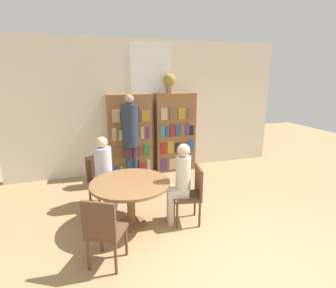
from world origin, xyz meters
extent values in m
plane|color=#9E7A51|center=(0.00, 0.00, 0.00)|extent=(16.00, 16.00, 0.00)
cube|color=beige|center=(0.00, 3.67, 1.50)|extent=(6.40, 0.06, 3.00)
cube|color=white|center=(0.00, 3.64, 2.35)|extent=(0.90, 0.01, 1.10)
cube|color=brown|center=(-0.53, 3.48, 0.92)|extent=(0.95, 0.32, 1.83)
cube|color=navy|center=(-0.90, 3.31, 0.17)|extent=(0.10, 0.02, 0.22)
cube|color=olive|center=(-0.77, 3.31, 0.17)|extent=(0.07, 0.02, 0.22)
cube|color=brown|center=(-0.66, 3.31, 0.21)|extent=(0.10, 0.02, 0.29)
cube|color=navy|center=(-0.54, 3.31, 0.21)|extent=(0.08, 0.02, 0.30)
cube|color=black|center=(-0.41, 3.31, 0.21)|extent=(0.07, 0.02, 0.31)
cube|color=maroon|center=(-0.28, 3.31, 0.17)|extent=(0.10, 0.02, 0.23)
cube|color=tan|center=(-0.16, 3.31, 0.20)|extent=(0.07, 0.02, 0.29)
cube|color=brown|center=(-0.85, 3.31, 0.59)|extent=(0.12, 0.02, 0.25)
cube|color=maroon|center=(-0.63, 3.31, 0.60)|extent=(0.19, 0.02, 0.28)
cube|color=maroon|center=(-0.43, 3.31, 0.59)|extent=(0.17, 0.02, 0.26)
cube|color=#236638|center=(-0.21, 3.31, 0.59)|extent=(0.13, 0.02, 0.26)
cube|color=tan|center=(-0.90, 3.31, 1.00)|extent=(0.09, 0.02, 0.29)
cube|color=tan|center=(-0.77, 3.31, 0.97)|extent=(0.07, 0.02, 0.23)
cube|color=#236638|center=(-0.65, 3.31, 0.99)|extent=(0.11, 0.02, 0.27)
cube|color=brown|center=(-0.53, 3.31, 0.97)|extent=(0.07, 0.02, 0.24)
cube|color=navy|center=(-0.42, 3.31, 1.01)|extent=(0.09, 0.02, 0.30)
cube|color=tan|center=(-0.29, 3.31, 0.99)|extent=(0.07, 0.02, 0.27)
cube|color=#4C2D6B|center=(-0.16, 3.31, 0.99)|extent=(0.07, 0.02, 0.26)
cube|color=tan|center=(-0.84, 3.31, 1.39)|extent=(0.16, 0.02, 0.27)
cube|color=navy|center=(-0.64, 3.31, 1.39)|extent=(0.19, 0.02, 0.27)
cube|color=#4C2D6B|center=(-0.43, 3.31, 1.41)|extent=(0.18, 0.02, 0.31)
cube|color=olive|center=(-0.21, 3.31, 1.37)|extent=(0.18, 0.02, 0.22)
cube|color=brown|center=(0.53, 3.48, 0.92)|extent=(0.95, 0.32, 1.83)
cube|color=#4C2D6B|center=(0.21, 3.31, 0.20)|extent=(0.15, 0.02, 0.28)
cube|color=tan|center=(0.42, 3.31, 0.19)|extent=(0.16, 0.02, 0.26)
cube|color=black|center=(0.64, 3.31, 0.18)|extent=(0.15, 0.02, 0.24)
cube|color=brown|center=(0.85, 3.31, 0.19)|extent=(0.15, 0.02, 0.27)
cube|color=maroon|center=(0.19, 3.31, 0.59)|extent=(0.12, 0.02, 0.26)
cube|color=olive|center=(0.37, 3.31, 0.61)|extent=(0.14, 0.02, 0.30)
cube|color=black|center=(0.54, 3.31, 0.57)|extent=(0.12, 0.02, 0.23)
cube|color=maroon|center=(0.70, 3.31, 0.57)|extent=(0.11, 0.02, 0.23)
cube|color=navy|center=(0.87, 3.31, 0.60)|extent=(0.15, 0.02, 0.29)
cube|color=#2D707A|center=(0.17, 3.31, 0.99)|extent=(0.10, 0.02, 0.26)
cube|color=navy|center=(0.30, 3.31, 0.97)|extent=(0.08, 0.02, 0.24)
cube|color=maroon|center=(0.41, 3.31, 1.00)|extent=(0.10, 0.02, 0.29)
cube|color=navy|center=(0.53, 3.31, 0.99)|extent=(0.09, 0.02, 0.27)
cube|color=brown|center=(0.66, 3.31, 1.00)|extent=(0.10, 0.02, 0.29)
cube|color=#4C2D6B|center=(0.78, 3.31, 1.00)|extent=(0.10, 0.02, 0.28)
cube|color=black|center=(0.89, 3.31, 0.97)|extent=(0.09, 0.02, 0.23)
cube|color=tan|center=(0.22, 3.31, 1.38)|extent=(0.15, 0.02, 0.26)
cube|color=brown|center=(0.43, 3.31, 1.40)|extent=(0.18, 0.02, 0.30)
cube|color=olive|center=(0.64, 3.31, 1.37)|extent=(0.17, 0.02, 0.24)
cube|color=brown|center=(0.85, 3.31, 1.38)|extent=(0.13, 0.02, 0.24)
cylinder|color=#997047|center=(0.40, 3.48, 1.92)|extent=(0.16, 0.16, 0.18)
sphere|color=olive|center=(0.40, 3.48, 2.13)|extent=(0.27, 0.27, 0.27)
cylinder|color=brown|center=(-0.92, 1.33, 0.01)|extent=(0.44, 0.44, 0.03)
cylinder|color=brown|center=(-0.92, 1.33, 0.35)|extent=(0.12, 0.12, 0.63)
cylinder|color=brown|center=(-0.92, 1.33, 0.68)|extent=(1.17, 1.17, 0.04)
cube|color=brown|center=(-1.33, 0.60, 0.43)|extent=(0.55, 0.55, 0.04)
cube|color=brown|center=(-1.42, 0.44, 0.67)|extent=(0.37, 0.23, 0.45)
cylinder|color=brown|center=(-1.40, 0.83, 0.20)|extent=(0.04, 0.04, 0.41)
cylinder|color=brown|center=(-1.10, 0.66, 0.20)|extent=(0.04, 0.04, 0.41)
cylinder|color=brown|center=(-1.56, 0.53, 0.20)|extent=(0.04, 0.04, 0.41)
cylinder|color=brown|center=(-1.27, 0.37, 0.20)|extent=(0.04, 0.04, 0.41)
cube|color=brown|center=(-1.27, 2.11, 0.43)|extent=(0.53, 0.53, 0.04)
cube|color=brown|center=(-1.34, 2.27, 0.67)|extent=(0.38, 0.20, 0.45)
cylinder|color=brown|center=(-1.04, 2.02, 0.20)|extent=(0.04, 0.04, 0.41)
cylinder|color=brown|center=(-1.35, 1.88, 0.20)|extent=(0.04, 0.04, 0.41)
cylinder|color=brown|center=(-1.18, 2.33, 0.20)|extent=(0.04, 0.04, 0.41)
cylinder|color=brown|center=(-1.49, 2.19, 0.20)|extent=(0.04, 0.04, 0.41)
cube|color=brown|center=(-0.09, 1.17, 0.43)|extent=(0.47, 0.47, 0.04)
cube|color=brown|center=(0.09, 1.13, 0.67)|extent=(0.11, 0.40, 0.45)
cylinder|color=brown|center=(-0.29, 1.03, 0.20)|extent=(0.04, 0.04, 0.41)
cylinder|color=brown|center=(-0.22, 1.37, 0.20)|extent=(0.04, 0.04, 0.41)
cylinder|color=brown|center=(0.05, 0.96, 0.20)|extent=(0.04, 0.04, 0.41)
cylinder|color=brown|center=(0.12, 1.30, 0.20)|extent=(0.04, 0.04, 0.41)
cube|color=#B2B7C6|center=(-1.21, 1.98, 0.51)|extent=(0.39, 0.41, 0.12)
cylinder|color=#B2B7C6|center=(-1.24, 2.05, 0.82)|extent=(0.29, 0.29, 0.50)
sphere|color=#DBB293|center=(-1.24, 2.05, 1.16)|extent=(0.19, 0.19, 0.19)
cylinder|color=#B2B7C6|center=(-1.09, 1.91, 0.22)|extent=(0.10, 0.10, 0.45)
cylinder|color=#B2B7C6|center=(-1.23, 1.84, 0.22)|extent=(0.10, 0.10, 0.45)
cube|color=beige|center=(-0.22, 1.19, 0.51)|extent=(0.36, 0.28, 0.12)
cylinder|color=beige|center=(-0.14, 1.18, 0.82)|extent=(0.22, 0.22, 0.50)
sphere|color=tan|center=(-0.14, 1.18, 1.16)|extent=(0.20, 0.20, 0.20)
cylinder|color=beige|center=(-0.34, 1.16, 0.22)|extent=(0.10, 0.10, 0.45)
cylinder|color=beige|center=(-0.32, 1.28, 0.22)|extent=(0.10, 0.10, 0.45)
cylinder|color=#232D3D|center=(-0.69, 2.97, 0.40)|extent=(0.10, 0.10, 0.80)
cylinder|color=#232D3D|center=(-0.54, 2.97, 0.40)|extent=(0.10, 0.10, 0.80)
cylinder|color=#232D3D|center=(-0.61, 2.97, 1.23)|extent=(0.33, 0.33, 0.87)
sphere|color=#A37A5B|center=(-0.61, 2.97, 1.76)|extent=(0.19, 0.19, 0.19)
cylinder|color=#232D3D|center=(-0.51, 3.26, 1.45)|extent=(0.07, 0.30, 0.07)
camera|label=1|loc=(-1.48, -2.24, 2.22)|focal=28.00mm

